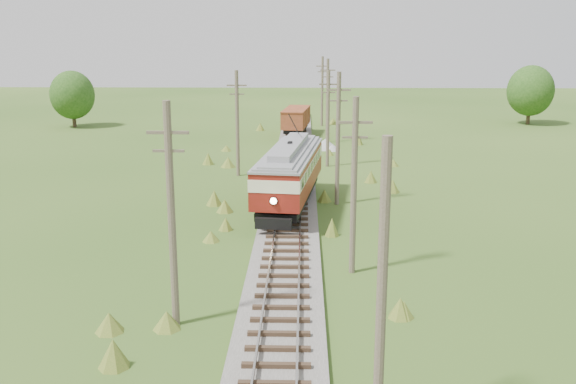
{
  "coord_description": "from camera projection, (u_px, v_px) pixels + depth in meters",
  "views": [
    {
      "loc": [
        0.9,
        -11.72,
        11.38
      ],
      "look_at": [
        0.0,
        24.56,
        2.43
      ],
      "focal_mm": 40.0,
      "sensor_mm": 36.0,
      "label": 1
    }
  ],
  "objects": [
    {
      "name": "streetcar",
      "position": [
        290.0,
        170.0,
        42.15
      ],
      "size": [
        4.55,
        13.06,
        5.91
      ],
      "rotation": [
        0.0,
        0.0,
        -0.12
      ],
      "color": "black",
      "rests_on": "ground"
    },
    {
      "name": "utility_pole_r_6",
      "position": [
        322.0,
        90.0,
        80.92
      ],
      "size": [
        1.6,
        0.3,
        8.7
      ],
      "color": "brown",
      "rests_on": "ground"
    },
    {
      "name": "utility_pole_r_1",
      "position": [
        382.0,
        292.0,
        17.85
      ],
      "size": [
        0.3,
        0.3,
        8.8
      ],
      "color": "brown",
      "rests_on": "ground"
    },
    {
      "name": "utility_pole_l_a",
      "position": [
        171.0,
        214.0,
        24.76
      ],
      "size": [
        1.6,
        0.3,
        9.0
      ],
      "color": "brown",
      "rests_on": "ground"
    },
    {
      "name": "utility_pole_r_3",
      "position": [
        338.0,
        138.0,
        43.03
      ],
      "size": [
        1.6,
        0.3,
        9.0
      ],
      "color": "brown",
      "rests_on": "ground"
    },
    {
      "name": "railbed_main",
      "position": [
        291.0,
        191.0,
        47.08
      ],
      "size": [
        3.6,
        96.0,
        0.57
      ],
      "color": "#605B54",
      "rests_on": "ground"
    },
    {
      "name": "tree_mid_b",
      "position": [
        531.0,
        91.0,
        82.25
      ],
      "size": [
        5.88,
        5.88,
        7.57
      ],
      "color": "#38281C",
      "rests_on": "ground"
    },
    {
      "name": "gondola",
      "position": [
        296.0,
        119.0,
        73.57
      ],
      "size": [
        3.4,
        7.98,
        2.57
      ],
      "rotation": [
        0.0,
        0.0,
        -0.12
      ],
      "color": "black",
      "rests_on": "ground"
    },
    {
      "name": "tree_mid_a",
      "position": [
        72.0,
        95.0,
        79.83
      ],
      "size": [
        5.46,
        5.46,
        7.03
      ],
      "color": "#38281C",
      "rests_on": "ground"
    },
    {
      "name": "utility_pole_r_2",
      "position": [
        354.0,
        185.0,
        30.45
      ],
      "size": [
        1.6,
        0.3,
        8.6
      ],
      "color": "brown",
      "rests_on": "ground"
    },
    {
      "name": "utility_pole_r_4",
      "position": [
        328.0,
        118.0,
        55.72
      ],
      "size": [
        1.6,
        0.3,
        8.4
      ],
      "color": "brown",
      "rests_on": "ground"
    },
    {
      "name": "utility_pole_l_b",
      "position": [
        237.0,
        122.0,
        52.0
      ],
      "size": [
        1.6,
        0.3,
        8.6
      ],
      "color": "brown",
      "rests_on": "ground"
    },
    {
      "name": "utility_pole_r_5",
      "position": [
        327.0,
        100.0,
        68.27
      ],
      "size": [
        1.6,
        0.3,
        8.9
      ],
      "color": "brown",
      "rests_on": "ground"
    },
    {
      "name": "gravel_pile",
      "position": [
        327.0,
        144.0,
        65.13
      ],
      "size": [
        2.9,
        3.07,
        1.05
      ],
      "color": "gray",
      "rests_on": "ground"
    }
  ]
}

